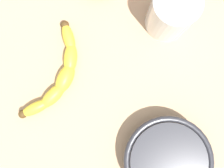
{
  "coord_description": "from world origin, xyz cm",
  "views": [
    {
      "loc": [
        -4.22,
        -2.12,
        60.48
      ],
      "look_at": [
        -1.97,
        1.45,
        5.0
      ],
      "focal_mm": 42.82,
      "sensor_mm": 36.0,
      "label": 1
    }
  ],
  "objects": [
    {
      "name": "wooden_tabletop",
      "position": [
        0.0,
        0.0,
        1.5
      ],
      "size": [
        120.0,
        120.0,
        3.0
      ],
      "primitive_type": "cube",
      "color": "tan",
      "rests_on": "ground"
    },
    {
      "name": "smoothie_glass",
      "position": [
        15.33,
        6.89,
        8.6
      ],
      "size": [
        9.12,
        9.12,
        11.86
      ],
      "color": "silver",
      "rests_on": "wooden_tabletop"
    },
    {
      "name": "banana",
      "position": [
        -10.41,
        8.89,
        4.65
      ],
      "size": [
        19.47,
        14.6,
        3.3
      ],
      "rotation": [
        0.0,
        0.0,
        0.58
      ],
      "color": "yellow",
      "rests_on": "wooden_tabletop"
    },
    {
      "name": "ceramic_bowl",
      "position": [
        -0.8,
        -17.33,
        6.2
      ],
      "size": [
        17.63,
        17.63,
        5.43
      ],
      "color": "#2D2D33",
      "rests_on": "wooden_tabletop"
    }
  ]
}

